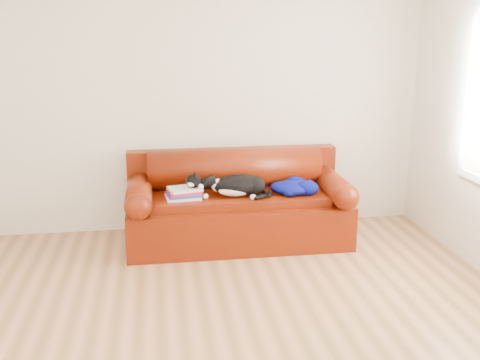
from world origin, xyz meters
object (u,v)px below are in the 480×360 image
object	(u,v)px
book_stack	(184,193)
cat	(238,186)
sofa_base	(238,218)
blanket	(294,187)

from	to	relation	value
book_stack	cat	distance (m)	0.51
sofa_base	book_stack	size ratio (longest dim) A/B	6.28
sofa_base	cat	world-z (taller)	cat
book_stack	cat	size ratio (longest dim) A/B	0.50
sofa_base	book_stack	xyz separation A→B (m)	(-0.52, -0.11, 0.31)
sofa_base	blanket	world-z (taller)	blanket
sofa_base	cat	distance (m)	0.38
sofa_base	blanket	distance (m)	0.62
book_stack	blanket	world-z (taller)	blanket
sofa_base	cat	xyz separation A→B (m)	(-0.01, -0.12, 0.36)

